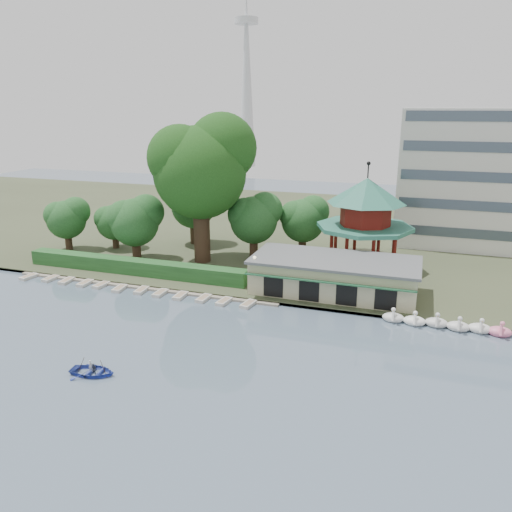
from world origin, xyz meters
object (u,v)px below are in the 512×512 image
at_px(boathouse, 334,275).
at_px(pavilion, 365,214).
at_px(big_tree, 201,165).
at_px(dock, 142,286).
at_px(rowboat_with_passengers, 92,368).

relative_size(boathouse, pavilion, 1.38).
bearing_deg(pavilion, big_tree, -169.65).
height_order(dock, big_tree, big_tree).
xyz_separation_m(dock, rowboat_with_passengers, (6.74, -18.92, 0.42)).
distance_m(pavilion, big_tree, 21.99).
relative_size(dock, boathouse, 1.83).
bearing_deg(pavilion, boathouse, -101.28).
relative_size(dock, pavilion, 2.52).
xyz_separation_m(dock, big_tree, (3.16, 11.00, 13.28)).
bearing_deg(dock, rowboat_with_passengers, -70.39).
height_order(pavilion, rowboat_with_passengers, pavilion).
distance_m(dock, big_tree, 17.53).
relative_size(boathouse, rowboat_with_passengers, 3.34).
distance_m(dock, boathouse, 22.62).
height_order(dock, boathouse, boathouse).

